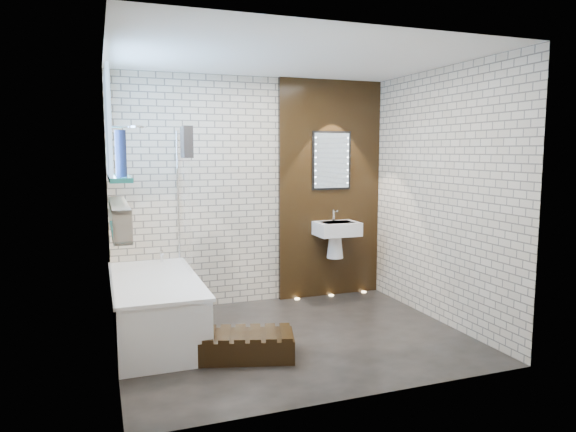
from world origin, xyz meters
name	(u,v)px	position (x,y,z in m)	size (l,w,h in m)	color
ground	(293,338)	(0.00, 0.00, 0.00)	(3.20, 3.20, 0.00)	black
room_shell	(294,202)	(0.00, 0.00, 1.30)	(3.24, 3.20, 2.60)	#C0B199
walnut_panel	(330,190)	(0.95, 1.27, 1.30)	(1.30, 0.06, 2.60)	black
clerestory_window	(110,135)	(-1.57, 0.35, 1.90)	(0.18, 1.00, 0.94)	#7FADE0
display_niche	(119,218)	(-1.53, 0.15, 1.20)	(0.14, 1.30, 0.26)	teal
bathtub	(156,308)	(-1.22, 0.45, 0.29)	(0.79, 1.74, 0.70)	white
bath_screen	(184,199)	(-0.87, 0.89, 1.28)	(0.01, 0.78, 1.40)	white
towel	(187,142)	(-0.87, 0.61, 1.85)	(0.09, 0.23, 0.30)	black
shower_head	(137,127)	(-1.30, 0.95, 2.00)	(0.18, 0.18, 0.02)	silver
washbasin	(336,234)	(0.95, 1.07, 0.79)	(0.50, 0.36, 0.58)	white
led_mirror	(332,161)	(0.95, 1.23, 1.65)	(0.50, 0.02, 0.70)	black
walnut_step	(240,346)	(-0.60, -0.30, 0.10)	(0.91, 0.40, 0.20)	black
niche_bottles	(120,223)	(-1.53, 0.06, 1.17)	(0.06, 0.72, 0.15)	maroon
sill_vases	(121,154)	(-1.50, 0.06, 1.74)	(0.09, 0.09, 0.39)	#151D3A
floor_uplights	(331,295)	(0.95, 1.20, 0.01)	(0.96, 0.06, 0.01)	#FFD899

